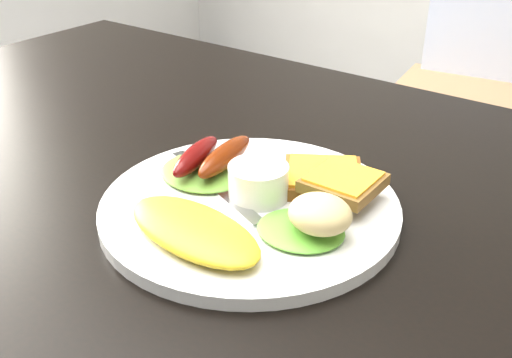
{
  "coord_description": "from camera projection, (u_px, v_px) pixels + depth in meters",
  "views": [
    {
      "loc": [
        0.39,
        -0.41,
        1.05
      ],
      "look_at": [
        0.09,
        -0.01,
        0.78
      ],
      "focal_mm": 42.0,
      "sensor_mm": 36.0,
      "label": 1
    }
  ],
  "objects": [
    {
      "name": "lettuce_right",
      "position": [
        301.0,
        230.0,
        0.52
      ],
      "size": [
        0.09,
        0.08,
        0.01
      ],
      "primitive_type": "ellipsoid",
      "rotation": [
        0.0,
        0.0,
        0.16
      ],
      "color": "#4E912B",
      "rests_on": "plate"
    },
    {
      "name": "dining_chair",
      "position": [
        477.0,
        111.0,
        1.59
      ],
      "size": [
        0.53,
        0.53,
        0.06
      ],
      "primitive_type": "cube",
      "rotation": [
        0.0,
        0.0,
        0.13
      ],
      "color": "tan",
      "rests_on": "ground"
    },
    {
      "name": "toast_b",
      "position": [
        343.0,
        183.0,
        0.56
      ],
      "size": [
        0.07,
        0.07,
        0.01
      ],
      "primitive_type": "cube",
      "rotation": [
        0.0,
        0.0,
        0.0
      ],
      "color": "olive",
      "rests_on": "toast_a"
    },
    {
      "name": "dining_table",
      "position": [
        193.0,
        193.0,
        0.65
      ],
      "size": [
        1.2,
        0.8,
        0.04
      ],
      "primitive_type": "cube",
      "color": "black",
      "rests_on": "ground"
    },
    {
      "name": "sausage_a",
      "position": [
        196.0,
        156.0,
        0.61
      ],
      "size": [
        0.05,
        0.09,
        0.02
      ],
      "primitive_type": "ellipsoid",
      "rotation": [
        0.0,
        0.0,
        0.26
      ],
      "color": "#5A0303",
      "rests_on": "lettuce_left"
    },
    {
      "name": "fork",
      "position": [
        214.0,
        185.0,
        0.59
      ],
      "size": [
        0.16,
        0.08,
        0.0
      ],
      "primitive_type": "cube",
      "rotation": [
        0.0,
        0.0,
        -0.38
      ],
      "color": "#ADAFB7",
      "rests_on": "plate"
    },
    {
      "name": "potato_salad",
      "position": [
        320.0,
        214.0,
        0.5
      ],
      "size": [
        0.06,
        0.06,
        0.03
      ],
      "primitive_type": "ellipsoid",
      "rotation": [
        0.0,
        0.0,
        -0.18
      ],
      "color": "#F4F4A2",
      "rests_on": "lettuce_right"
    },
    {
      "name": "person",
      "position": [
        313.0,
        18.0,
        1.24
      ],
      "size": [
        0.55,
        0.37,
        1.5
      ],
      "primitive_type": "imported",
      "rotation": [
        0.0,
        0.0,
        3.11
      ],
      "color": "navy",
      "rests_on": "ground"
    },
    {
      "name": "plate",
      "position": [
        250.0,
        207.0,
        0.57
      ],
      "size": [
        0.28,
        0.28,
        0.01
      ],
      "primitive_type": "cylinder",
      "color": "white",
      "rests_on": "dining_table"
    },
    {
      "name": "sausage_b",
      "position": [
        225.0,
        156.0,
        0.61
      ],
      "size": [
        0.04,
        0.1,
        0.02
      ],
      "primitive_type": "ellipsoid",
      "rotation": [
        0.0,
        0.0,
        0.16
      ],
      "color": "#6B2700",
      "rests_on": "lettuce_left"
    },
    {
      "name": "toast_a",
      "position": [
        323.0,
        178.0,
        0.6
      ],
      "size": [
        0.11,
        0.11,
        0.01
      ],
      "primitive_type": "cube",
      "rotation": [
        0.0,
        0.0,
        0.56
      ],
      "color": "#974A1B",
      "rests_on": "plate"
    },
    {
      "name": "omelette",
      "position": [
        194.0,
        230.0,
        0.51
      ],
      "size": [
        0.15,
        0.08,
        0.02
      ],
      "primitive_type": "ellipsoid",
      "rotation": [
        0.0,
        0.0,
        -0.12
      ],
      "color": "yellow",
      "rests_on": "plate"
    },
    {
      "name": "ramekin",
      "position": [
        258.0,
        182.0,
        0.57
      ],
      "size": [
        0.07,
        0.07,
        0.03
      ],
      "primitive_type": "cylinder",
      "rotation": [
        0.0,
        0.0,
        -0.17
      ],
      "color": "white",
      "rests_on": "plate"
    },
    {
      "name": "lettuce_left",
      "position": [
        204.0,
        171.0,
        0.61
      ],
      "size": [
        0.11,
        0.1,
        0.01
      ],
      "primitive_type": "ellipsoid",
      "rotation": [
        0.0,
        0.0,
        -0.21
      ],
      "color": "#3F862D",
      "rests_on": "plate"
    }
  ]
}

